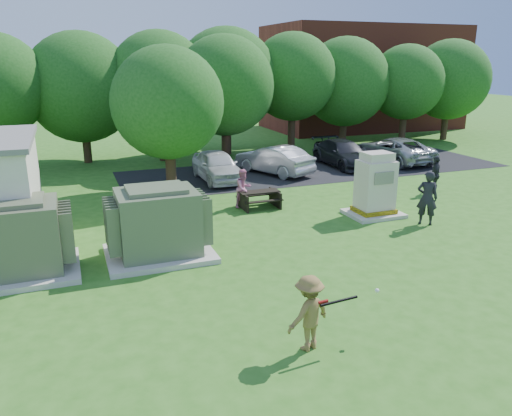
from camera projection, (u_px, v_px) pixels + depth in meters
name	position (u px, v px, depth m)	size (l,w,h in m)	color
ground	(318.00, 309.00, 11.41)	(120.00, 120.00, 0.00)	#2D6619
brick_building	(362.00, 78.00, 40.56)	(15.00, 8.00, 8.00)	maroon
parking_strip	(317.00, 169.00, 25.87)	(20.00, 6.00, 0.01)	#232326
transformer_left	(16.00, 241.00, 12.94)	(3.00, 2.40, 2.07)	beige
transformer_right	(158.00, 224.00, 14.20)	(3.00, 2.40, 2.07)	beige
generator_cabinet	(375.00, 188.00, 17.96)	(1.91, 1.56, 2.33)	beige
picnic_table	(259.00, 197.00, 19.07)	(1.53, 1.15, 0.66)	black
batter	(309.00, 313.00, 9.65)	(1.00, 0.57, 1.55)	olive
person_by_generator	(427.00, 198.00, 17.00)	(0.69, 0.45, 1.89)	black
person_at_picnic	(244.00, 188.00, 19.05)	(0.73, 0.57, 1.49)	#C8698B
person_walking_right	(435.00, 175.00, 21.09)	(0.93, 0.39, 1.59)	#25262B
car_white	(217.00, 166.00, 23.31)	(1.66, 4.13, 1.41)	silver
car_silver_a	(274.00, 160.00, 24.70)	(1.48, 4.25, 1.40)	#ACACB1
car_dark	(343.00, 153.00, 26.48)	(1.88, 4.61, 1.34)	black
car_silver_b	(394.00, 150.00, 27.44)	(2.27, 4.93, 1.37)	#A6A6AA
batting_equipment	(342.00, 299.00, 9.69)	(1.45, 0.28, 0.10)	black
tree_row	(192.00, 84.00, 27.37)	(41.30, 13.30, 7.30)	#47301E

